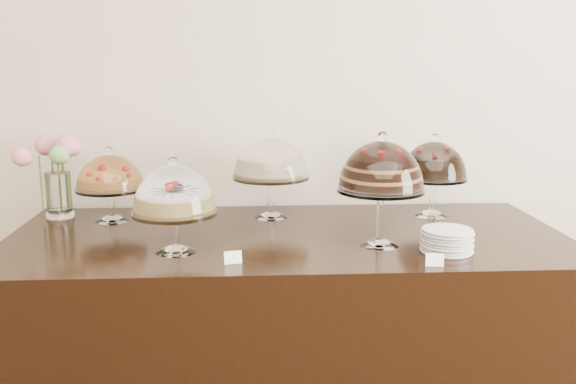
{
  "coord_description": "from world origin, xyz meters",
  "views": [
    {
      "loc": [
        -0.35,
        -0.01,
        1.58
      ],
      "look_at": [
        -0.21,
        2.4,
        1.08
      ],
      "focal_mm": 40.0,
      "sensor_mm": 36.0,
      "label": 1
    }
  ],
  "objects": [
    {
      "name": "price_card_right",
      "position": [
        0.26,
        2.01,
        0.92
      ],
      "size": [
        0.06,
        0.02,
        0.04
      ],
      "primitive_type": "cube",
      "rotation": [
        -0.21,
        0.0,
        -0.13
      ],
      "color": "white",
      "rests_on": "display_counter"
    },
    {
      "name": "plate_stack",
      "position": [
        0.35,
        2.17,
        0.94
      ],
      "size": [
        0.19,
        0.19,
        0.08
      ],
      "color": "silver",
      "rests_on": "display_counter"
    },
    {
      "name": "flower_vase",
      "position": [
        -1.2,
        2.8,
        1.13
      ],
      "size": [
        0.27,
        0.23,
        0.37
      ],
      "color": "white",
      "rests_on": "display_counter"
    },
    {
      "name": "cake_stand_dark_choco",
      "position": [
        0.45,
        2.72,
        1.13
      ],
      "size": [
        0.29,
        0.29,
        0.37
      ],
      "color": "white",
      "rests_on": "display_counter"
    },
    {
      "name": "price_card_left",
      "position": [
        -0.42,
        2.08,
        0.92
      ],
      "size": [
        0.06,
        0.03,
        0.04
      ],
      "primitive_type": "cube",
      "rotation": [
        -0.21,
        0.0,
        0.23
      ],
      "color": "white",
      "rests_on": "display_counter"
    },
    {
      "name": "cake_stand_cheesecake",
      "position": [
        -0.27,
        2.73,
        1.15
      ],
      "size": [
        0.34,
        0.34,
        0.39
      ],
      "color": "white",
      "rests_on": "display_counter"
    },
    {
      "name": "cake_stand_fruit_tart",
      "position": [
        -0.95,
        2.7,
        1.1
      ],
      "size": [
        0.29,
        0.29,
        0.32
      ],
      "color": "white",
      "rests_on": "display_counter"
    },
    {
      "name": "display_counter",
      "position": [
        -0.21,
        2.45,
        0.45
      ],
      "size": [
        2.2,
        1.0,
        0.9
      ],
      "primitive_type": "cube",
      "color": "black",
      "rests_on": "ground"
    },
    {
      "name": "wall_back",
      "position": [
        0.0,
        3.0,
        1.5
      ],
      "size": [
        5.0,
        0.04,
        3.0
      ],
      "primitive_type": "cube",
      "color": "beige",
      "rests_on": "ground"
    },
    {
      "name": "cake_stand_choco_layer",
      "position": [
        0.12,
        2.27,
        1.18
      ],
      "size": [
        0.32,
        0.32,
        0.43
      ],
      "color": "white",
      "rests_on": "display_counter"
    },
    {
      "name": "cake_stand_sugar_sponge",
      "position": [
        -0.63,
        2.23,
        1.11
      ],
      "size": [
        0.3,
        0.3,
        0.35
      ],
      "color": "white",
      "rests_on": "display_counter"
    }
  ]
}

